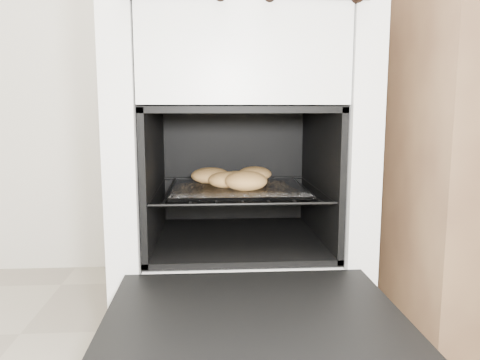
% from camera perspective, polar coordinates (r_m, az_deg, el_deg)
% --- Properties ---
extents(stove, '(0.61, 0.68, 0.93)m').
position_cam_1_polar(stove, '(1.31, -0.43, 3.16)').
color(stove, white).
rests_on(stove, ground).
extents(oven_door, '(0.55, 0.42, 0.04)m').
position_cam_1_polar(oven_door, '(0.88, 1.65, -16.83)').
color(oven_door, black).
rests_on(oven_door, stove).
extents(oven_rack, '(0.44, 0.42, 0.01)m').
position_cam_1_polar(oven_rack, '(1.25, -0.25, -1.13)').
color(oven_rack, black).
rests_on(oven_rack, stove).
extents(foil_sheet, '(0.34, 0.30, 0.01)m').
position_cam_1_polar(foil_sheet, '(1.23, -0.19, -1.01)').
color(foil_sheet, silver).
rests_on(foil_sheet, oven_rack).
extents(baked_rolls, '(0.25, 0.30, 0.05)m').
position_cam_1_polar(baked_rolls, '(1.24, -0.64, 0.28)').
color(baked_rolls, tan).
rests_on(baked_rolls, foil_sheet).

